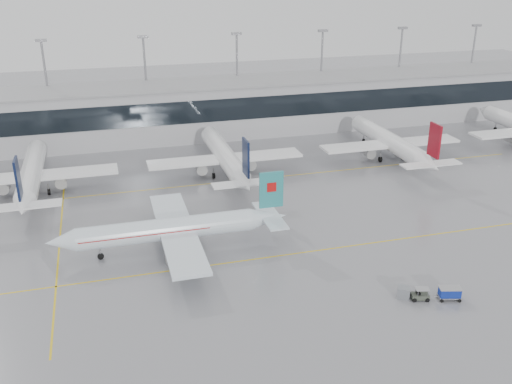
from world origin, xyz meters
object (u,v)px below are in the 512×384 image
object	(u,v)px
baggage_tug	(420,296)
baggage_cart	(450,292)
air_canada_jet	(175,229)
gse_unit	(403,292)

from	to	relation	value
baggage_tug	baggage_cart	world-z (taller)	baggage_cart
baggage_cart	air_canada_jet	bearing A→B (deg)	159.36
baggage_tug	gse_unit	world-z (taller)	baggage_tug
baggage_tug	air_canada_jet	bearing A→B (deg)	157.23
gse_unit	baggage_cart	bearing A→B (deg)	10.66
baggage_cart	gse_unit	size ratio (longest dim) A/B	2.03
air_canada_jet	baggage_tug	distance (m)	34.28
gse_unit	air_canada_jet	bearing A→B (deg)	171.79
air_canada_jet	baggage_tug	size ratio (longest dim) A/B	10.52
baggage_tug	baggage_cart	xyz separation A→B (m)	(3.47, -0.95, 0.43)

